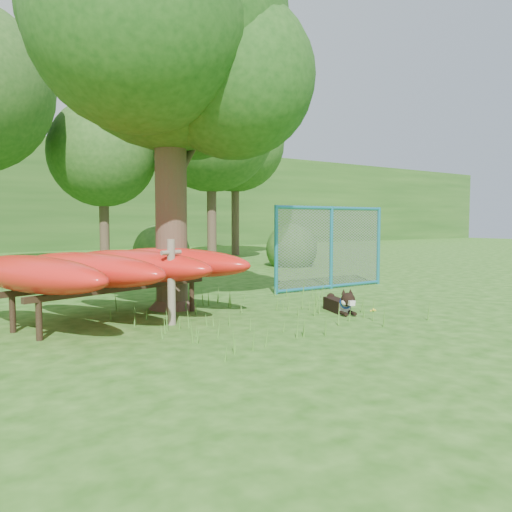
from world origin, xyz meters
TOP-DOWN VIEW (x-y plane):
  - ground at (0.00, 0.00)m, footprint 80.00×80.00m
  - oak_tree at (-0.74, 2.61)m, footprint 5.10×5.10m
  - wooden_post at (-1.33, 1.26)m, footprint 0.36×0.14m
  - kayak_rack at (-1.98, 2.09)m, footprint 4.41×3.95m
  - husky_dog at (1.49, 0.49)m, footprint 0.52×0.98m
  - fence_section at (3.53, 2.87)m, footprint 3.31×0.12m
  - wildflower_clump at (1.42, -0.32)m, footprint 0.09×0.08m
  - bg_tree_c at (1.50, 13.00)m, footprint 4.00×4.00m
  - bg_tree_d at (5.00, 11.00)m, footprint 4.80×4.80m
  - bg_tree_e at (8.00, 14.00)m, footprint 4.60×4.60m
  - shrub_right at (6.50, 8.00)m, footprint 1.80×1.80m
  - shrub_mid at (2.00, 9.00)m, footprint 1.80×1.80m

SIDE VIEW (x-z plane):
  - ground at x=0.00m, z-range 0.00..0.00m
  - shrub_right at x=6.50m, z-range -0.90..0.90m
  - shrub_mid at x=2.00m, z-range -0.90..0.90m
  - wildflower_clump at x=1.42m, z-range 0.06..0.26m
  - husky_dog at x=1.49m, z-range -0.07..0.39m
  - wooden_post at x=-1.33m, z-range 0.04..1.35m
  - kayak_rack at x=-1.98m, z-range 0.30..1.41m
  - fence_section at x=3.53m, z-range -0.64..2.58m
  - bg_tree_c at x=1.50m, z-range 1.05..7.17m
  - oak_tree at x=-0.74m, z-range 1.19..8.30m
  - bg_tree_d at x=5.00m, z-range 1.33..8.83m
  - bg_tree_e at x=8.00m, z-range 1.46..9.01m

